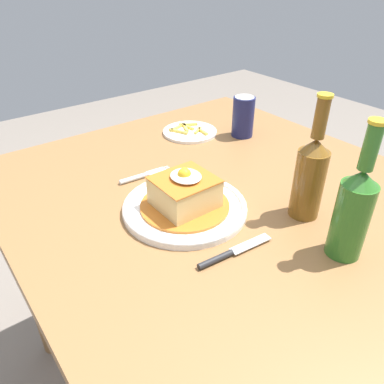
# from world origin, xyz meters

# --- Properties ---
(dining_table) EXTENTS (1.17, 0.96, 0.76)m
(dining_table) POSITION_xyz_m (0.00, 0.00, 0.65)
(dining_table) COLOR olive
(dining_table) RESTS_ON ground_plane
(main_plate) EXTENTS (0.27, 0.27, 0.02)m
(main_plate) POSITION_xyz_m (-0.05, -0.12, 0.76)
(main_plate) COLOR white
(main_plate) RESTS_ON dining_table
(sandwich_meal) EXTENTS (0.20, 0.20, 0.10)m
(sandwich_meal) POSITION_xyz_m (-0.05, -0.12, 0.80)
(sandwich_meal) COLOR #C66B23
(sandwich_meal) RESTS_ON main_plate
(fork) EXTENTS (0.03, 0.14, 0.01)m
(fork) POSITION_xyz_m (-0.23, -0.13, 0.76)
(fork) COLOR silver
(fork) RESTS_ON dining_table
(knife) EXTENTS (0.03, 0.17, 0.01)m
(knife) POSITION_xyz_m (0.12, -0.15, 0.76)
(knife) COLOR #262628
(knife) RESTS_ON dining_table
(soda_can) EXTENTS (0.07, 0.07, 0.12)m
(soda_can) POSITION_xyz_m (-0.27, 0.26, 0.82)
(soda_can) COLOR #191E51
(soda_can) RESTS_ON dining_table
(beer_bottle_green) EXTENTS (0.06, 0.06, 0.27)m
(beer_bottle_green) POSITION_xyz_m (0.25, 0.03, 0.86)
(beer_bottle_green) COLOR #2D6B23
(beer_bottle_green) RESTS_ON dining_table
(beer_bottle_amber) EXTENTS (0.06, 0.06, 0.27)m
(beer_bottle_amber) POSITION_xyz_m (0.12, 0.07, 0.86)
(beer_bottle_amber) COLOR brown
(beer_bottle_amber) RESTS_ON dining_table
(side_plate_fries) EXTENTS (0.17, 0.17, 0.02)m
(side_plate_fries) POSITION_xyz_m (-0.38, 0.14, 0.76)
(side_plate_fries) COLOR white
(side_plate_fries) RESTS_ON dining_table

